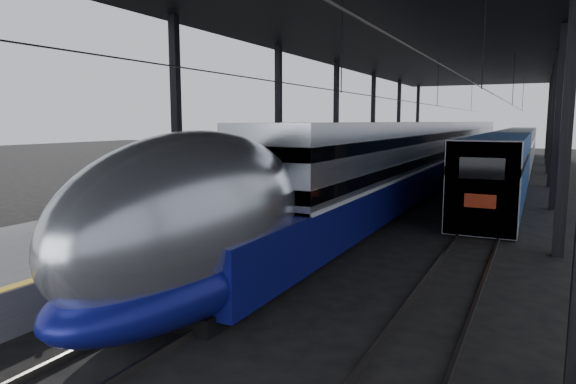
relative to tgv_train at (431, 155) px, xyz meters
The scene contains 8 objects.
ground 23.47m from the tgv_train, 94.91° to the right, with size 160.00×160.00×0.00m, color black.
platform 6.59m from the tgv_train, 149.06° to the right, with size 6.00×80.00×1.00m, color #4C4C4F.
yellow_strip 4.38m from the tgv_train, 129.32° to the right, with size 0.30×80.00×0.01m, color gold.
rails 4.57m from the tgv_train, 52.83° to the right, with size 6.52×80.00×0.16m.
canopy 7.82m from the tgv_train, 91.73° to the right, with size 18.00×75.00×9.47m.
tgv_train is the anchor object (origin of this frame).
second_train 11.57m from the tgv_train, 64.39° to the left, with size 2.66×56.05×3.67m.
child 29.25m from the tgv_train, 96.36° to the right, with size 0.30×0.20×0.83m, color #522E1B.
Camera 1 is at (8.87, -13.57, 4.37)m, focal length 32.00 mm.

